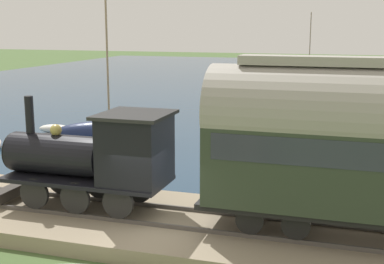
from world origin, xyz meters
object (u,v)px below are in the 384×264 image
Objects in this scene: rowboat_mid_harbor at (55,129)px; sailboat_navy at (110,132)px; steam_locomotive at (98,155)px; rowboat_far_out at (319,145)px; sailboat_black at (309,75)px; rowboat_off_pier at (315,183)px.

sailboat_navy is at bearing -119.99° from rowboat_mid_harbor.
rowboat_far_out is at bearing -25.01° from steam_locomotive.
rowboat_far_out is at bearing -96.13° from rowboat_mid_harbor.
sailboat_navy is 2.70× the size of rowboat_far_out.
sailboat_black is (44.52, -2.04, -1.45)m from steam_locomotive.
steam_locomotive is 11.14m from sailboat_navy.
rowboat_off_pier reaches higher than rowboat_mid_harbor.
steam_locomotive is 1.88× the size of rowboat_far_out.
rowboat_off_pier is at bearing -173.18° from sailboat_black.
sailboat_black is (34.48, -6.63, 0.08)m from sailboat_navy.
rowboat_far_out reaches higher than rowboat_off_pier.
steam_locomotive is at bearing -174.28° from sailboat_navy.
steam_locomotive is 0.77× the size of sailboat_black.
sailboat_navy is at bearing 9.99° from rowboat_off_pier.
rowboat_far_out is at bearing -97.36° from sailboat_navy.
rowboat_far_out is 14.53m from rowboat_mid_harbor.
steam_locomotive is 2.15× the size of rowboat_off_pier.
rowboat_off_pier is (-6.62, -0.38, -0.01)m from rowboat_far_out.
sailboat_black is 3.67× the size of rowboat_mid_harbor.
rowboat_far_out is (12.12, -5.66, -1.91)m from steam_locomotive.
rowboat_mid_harbor is (11.82, 8.87, -1.93)m from steam_locomotive.
sailboat_navy is 35.12m from sailboat_black.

